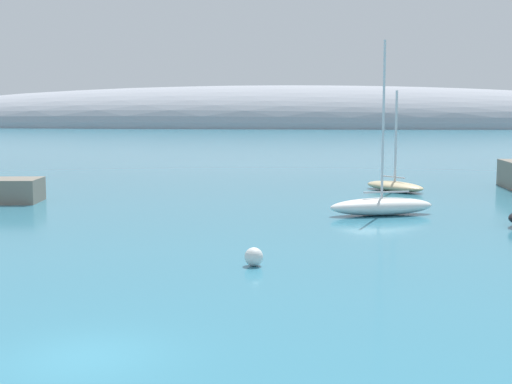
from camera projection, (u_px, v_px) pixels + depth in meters
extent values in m
plane|color=teal|center=(86.00, 357.00, 18.14)|extent=(600.00, 600.00, 0.00)
ellipsoid|color=#999EA8|center=(276.00, 127.00, 264.77)|extent=(345.73, 57.58, 31.48)
ellipsoid|color=#C6B284|center=(395.00, 186.00, 55.49)|extent=(5.46, 5.81, 0.76)
cylinder|color=silver|center=(396.00, 136.00, 55.03)|extent=(0.19, 0.19, 7.17)
cube|color=silver|center=(393.00, 177.00, 55.61)|extent=(1.73, 1.98, 0.10)
ellipsoid|color=white|center=(382.00, 207.00, 42.67)|extent=(6.81, 3.75, 1.07)
cylinder|color=silver|center=(383.00, 120.00, 42.05)|extent=(0.15, 0.15, 9.49)
cube|color=silver|center=(386.00, 192.00, 42.62)|extent=(2.84, 1.00, 0.10)
sphere|color=silver|center=(254.00, 257.00, 28.73)|extent=(0.77, 0.77, 0.77)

